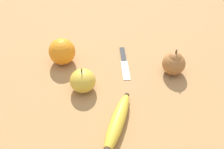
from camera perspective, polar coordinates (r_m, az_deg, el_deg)
name	(u,v)px	position (r m, az deg, el deg)	size (l,w,h in m)	color
ground_plane	(113,65)	(0.87, 0.26, 2.04)	(3.00, 3.00, 0.00)	#A87A47
banana	(117,122)	(0.69, 1.13, -10.40)	(0.12, 0.20, 0.04)	gold
orange	(62,51)	(0.87, -10.81, 4.94)	(0.09, 0.09, 0.09)	orange
pear	(174,63)	(0.84, 13.32, 2.50)	(0.07, 0.07, 0.09)	#A36633
apple	(83,81)	(0.77, -6.38, -1.36)	(0.08, 0.08, 0.08)	gold
paring_knife	(124,61)	(0.88, 2.66, 2.91)	(0.13, 0.12, 0.01)	silver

